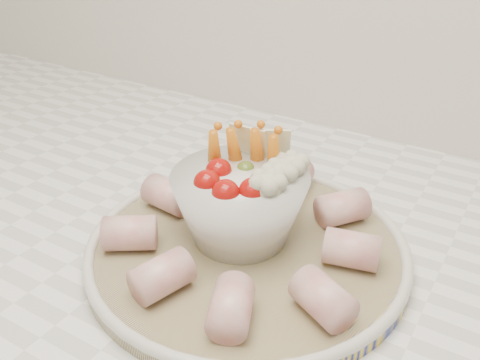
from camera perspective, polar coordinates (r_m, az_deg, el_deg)
The scene contains 3 objects.
serving_platter at distance 0.58m, azimuth 0.77°, elevation -7.22°, with size 0.40×0.40×0.02m.
veggie_bowl at distance 0.56m, azimuth 0.17°, elevation -2.32°, with size 0.14×0.14×0.12m.
cured_meat_rolls at distance 0.56m, azimuth 0.79°, elevation -5.39°, with size 0.29×0.29×0.04m.
Camera 1 is at (0.16, 0.99, 1.28)m, focal length 40.00 mm.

